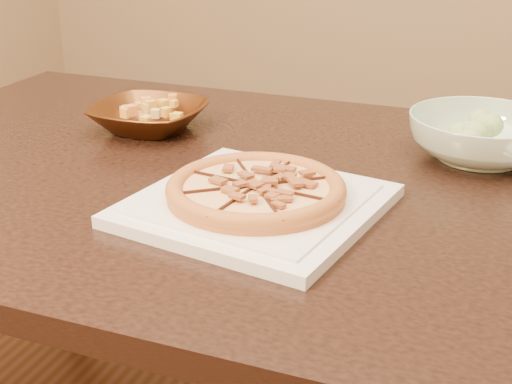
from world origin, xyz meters
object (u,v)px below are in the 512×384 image
at_px(pizza, 256,189).
at_px(plate, 256,204).
at_px(bronze_bowl, 149,117).
at_px(dining_table, 243,224).
at_px(salad_bowl, 481,137).

bearing_deg(pizza, plate, -104.79).
distance_m(pizza, bronze_bowl, 0.43).
relative_size(dining_table, plate, 3.93).
height_order(dining_table, plate, plate).
distance_m(dining_table, salad_bowl, 0.43).
height_order(plate, salad_bowl, salad_bowl).
relative_size(plate, salad_bowl, 1.53).
height_order(dining_table, bronze_bowl, bronze_bowl).
xyz_separation_m(pizza, salad_bowl, (0.28, 0.34, 0.00)).
height_order(bronze_bowl, salad_bowl, salad_bowl).
xyz_separation_m(dining_table, bronze_bowl, (-0.25, 0.14, 0.12)).
distance_m(plate, salad_bowl, 0.44).
xyz_separation_m(pizza, bronze_bowl, (-0.33, 0.28, -0.01)).
xyz_separation_m(dining_table, salad_bowl, (0.36, 0.21, 0.13)).
distance_m(dining_table, plate, 0.19).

